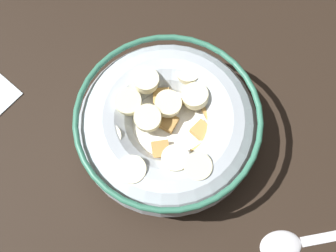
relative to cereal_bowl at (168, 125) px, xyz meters
The scene contains 3 objects.
ground_plane 4.18cm from the cereal_bowl, 70.44° to the left, with size 103.07×103.07×2.00cm, color black.
cereal_bowl is the anchor object (origin of this frame).
spoon 17.86cm from the cereal_bowl, 20.05° to the left, with size 6.89×14.93×0.80cm.
Camera 1 is at (12.40, -6.98, 42.70)cm, focal length 43.49 mm.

